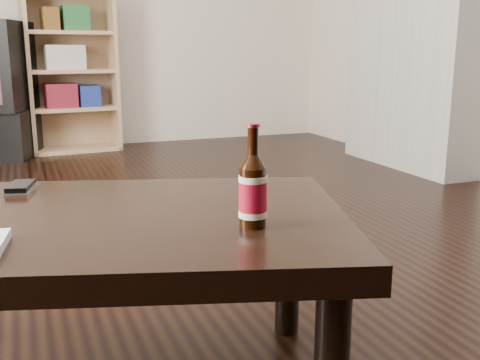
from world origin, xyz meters
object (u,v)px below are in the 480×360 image
object	(u,v)px
coffee_table	(82,240)
bookshelf	(70,68)
beer_bottle	(253,191)
phone	(21,188)

from	to	relation	value
coffee_table	bookshelf	bearing A→B (deg)	85.22
bookshelf	beer_bottle	xyz separation A→B (m)	(0.04, -3.91, -0.15)
bookshelf	coffee_table	world-z (taller)	bookshelf
bookshelf	phone	world-z (taller)	bookshelf
coffee_table	beer_bottle	xyz separation A→B (m)	(0.35, -0.23, 0.14)
beer_bottle	coffee_table	bearing A→B (deg)	146.79
phone	bookshelf	bearing A→B (deg)	96.66
bookshelf	beer_bottle	distance (m)	3.91
bookshelf	beer_bottle	size ratio (longest dim) A/B	5.93
bookshelf	coffee_table	xyz separation A→B (m)	(-0.31, -3.68, -0.30)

